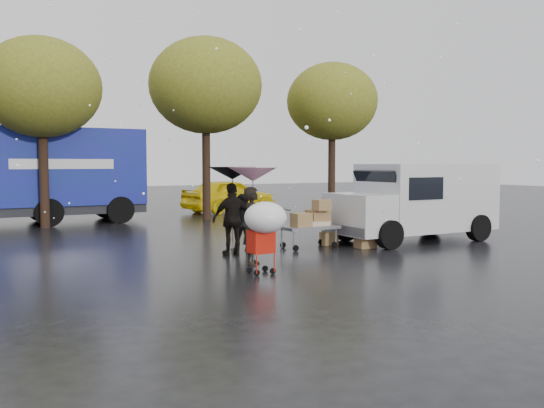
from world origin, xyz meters
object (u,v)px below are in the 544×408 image
shopping_cart (265,222)px  white_van (417,200)px  blue_truck (34,176)px  person_black (233,219)px  vendor_cart (312,220)px  person_pink (253,226)px  yellow_taxi (229,195)px

shopping_cart → white_van: white_van is taller
shopping_cart → blue_truck: 12.86m
person_black → vendor_cart: 2.34m
person_pink → shopping_cart: bearing=-158.6°
person_black → shopping_cart: bearing=80.5°
person_black → vendor_cart: (2.33, 0.10, -0.15)m
vendor_cart → shopping_cart: 3.89m
white_van → yellow_taxi: 11.51m
person_pink → blue_truck: blue_truck is taller
white_van → person_black: bearing=178.7°
person_pink → person_black: bearing=31.1°
vendor_cart → white_van: 3.47m
yellow_taxi → blue_truck: bearing=85.8°
vendor_cart → white_van: size_ratio=0.31×
shopping_cart → white_van: bearing=21.0°
white_van → blue_truck: bearing=131.7°
person_black → blue_truck: 10.56m
person_black → vendor_cart: bearing=-176.0°
vendor_cart → white_van: bearing=-3.8°
person_black → white_van: white_van is taller
white_van → person_pink: bearing=-168.1°
person_pink → yellow_taxi: (5.33, 12.73, -0.09)m
person_pink → person_black: (0.16, 1.38, 0.02)m
white_van → yellow_taxi: bearing=93.0°
blue_truck → yellow_taxi: (8.44, 1.36, -0.99)m
blue_truck → person_black: bearing=-71.9°
blue_truck → yellow_taxi: 8.61m
person_black → white_van: (5.77, -0.13, 0.29)m
person_pink → white_van: size_ratio=0.35×
yellow_taxi → person_black: bearing=142.1°
person_pink → shopping_cart: size_ratio=1.16×
vendor_cart → person_black: bearing=-177.6°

